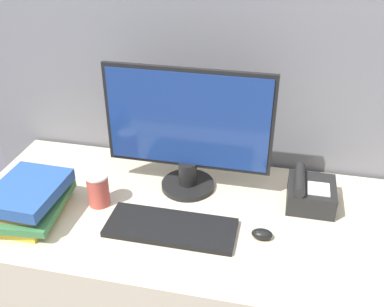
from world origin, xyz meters
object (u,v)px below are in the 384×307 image
Objects in this scene: monitor at (188,132)px; mouse at (262,234)px; coffee_cup at (98,189)px; book_stack at (27,200)px; keyboard at (171,228)px; desk_telephone at (310,193)px.

monitor is 0.44m from mouse.
coffee_cup is 0.39× the size of book_stack.
mouse is at bearing -5.96° from coffee_cup.
coffee_cup is at bearing 174.04° from mouse.
keyboard is at bearing -175.26° from mouse.
mouse is at bearing 3.86° from book_stack.
monitor reaches higher than book_stack.
book_stack reaches higher than desk_telephone.
monitor is 8.78× the size of mouse.
coffee_cup is at bearing 28.70° from book_stack.
desk_telephone is (0.95, 0.28, -0.02)m from book_stack.
book_stack is at bearing -176.14° from mouse.
monitor is 1.40× the size of keyboard.
monitor is at bearing 90.19° from keyboard.
desk_telephone reaches higher than mouse.
keyboard is 1.35× the size of book_stack.
mouse reaches higher than keyboard.
desk_telephone is at bearing 16.27° from book_stack.
coffee_cup is at bearing 163.37° from keyboard.
keyboard is 0.52m from desk_telephone.
monitor is 4.87× the size of coffee_cup.
keyboard is at bearing -151.11° from desk_telephone.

